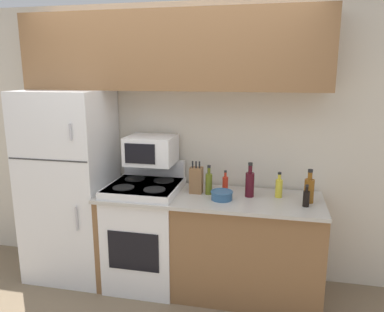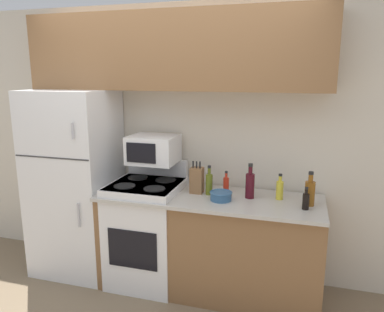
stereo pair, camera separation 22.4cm
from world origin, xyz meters
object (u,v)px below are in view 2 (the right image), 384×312
Objects in this scene: bowl at (221,196)px; bottle_whiskey at (310,192)px; refrigerator at (75,183)px; microwave at (153,149)px; stove at (147,231)px; knife_block at (197,180)px; bottle_cooking_spray at (280,189)px; bottle_soy_sauce at (306,201)px; bottle_wine_red at (250,185)px; bottle_olive_oil at (209,183)px; bottle_hot_sauce at (226,185)px.

bottle_whiskey is at bearing 6.63° from bowl.
microwave is at bearing 7.64° from refrigerator.
refrigerator is 0.85m from stove.
stove is 3.87× the size of knife_block.
bottle_cooking_spray is at bearing 160.42° from bottle_whiskey.
bottle_soy_sauce is at bearing -4.05° from stove.
bottle_wine_red is at bearing 30.49° from bowl.
bowl is at bearing -160.31° from bottle_cooking_spray.
microwave is at bearing 171.60° from bottle_olive_oil.
refrigerator reaches higher than bottle_hot_sauce.
bottle_hot_sauce is at bearing 14.09° from knife_block.
bottle_olive_oil is (0.58, 0.04, 0.50)m from stove.
bottle_soy_sauce is (0.21, -0.19, -0.02)m from bottle_cooking_spray.
bottle_cooking_spray is at bearing 19.69° from bowl.
knife_block is 1.44× the size of bottle_hot_sauce.
bottle_soy_sauce is at bearing -41.71° from bottle_cooking_spray.
bottle_olive_oil is at bearing -8.40° from microwave.
knife_block reaches higher than bottle_soy_sauce.
microwave reaches higher than bottle_cooking_spray.
bottle_hot_sauce is (-0.46, 0.03, -0.01)m from bottle_cooking_spray.
knife_block is 0.12m from bottle_olive_oil.
refrigerator is 1.22m from knife_block.
bottle_olive_oil is at bearing 1.02° from refrigerator.
bottle_hot_sauce is (0.71, 0.12, 0.48)m from stove.
bottle_wine_red reaches higher than bottle_olive_oil.
bottle_hot_sauce is at bearing 30.85° from bottle_olive_oil.
bottle_olive_oil is at bearing -178.42° from bottle_wine_red.
microwave is 1.94× the size of bottle_cooking_spray.
stove is 0.84m from bowl.
stove is at bearing -175.65° from bottle_cooking_spray.
knife_block is (1.21, 0.04, 0.12)m from refrigerator.
microwave is at bearing 170.69° from bottle_soy_sauce.
bottle_wine_red is at bearing -17.80° from bottle_hot_sauce.
bottle_olive_oil reaches higher than bottle_hot_sauce.
bottle_olive_oil reaches higher than bottle_soy_sauce.
bowl is at bearing -90.64° from bottle_hot_sauce.
stove reaches higher than bottle_hot_sauce.
bottle_olive_oil is (-0.35, -0.01, -0.02)m from bottle_wine_red.
bottle_cooking_spray reaches higher than bottle_hot_sauce.
bowl is 1.05× the size of bottle_soy_sauce.
bowl is at bearing -173.37° from bottle_whiskey.
microwave is 0.61m from bottle_olive_oil.
bottle_whiskey is 1.08× the size of bottle_olive_oil.
bottle_soy_sauce is at bearing -9.31° from microwave.
knife_block is at bearing -165.91° from bottle_hot_sauce.
knife_block is 1.60× the size of bottle_soy_sauce.
bottle_whiskey is at bearing 0.19° from stove.
refrigerator reaches higher than bowl.
stove is 3.72× the size of bottle_wine_red.
refrigerator is at bearing 179.60° from bottle_whiskey.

